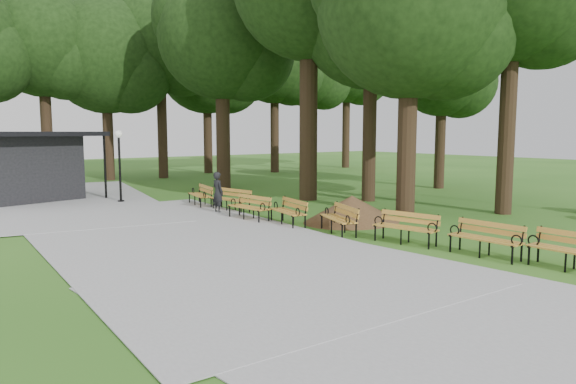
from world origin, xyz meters
TOP-DOWN VIEW (x-y plane):
  - ground at (0.00, 0.00)m, footprint 100.00×100.00m
  - path at (-4.00, 3.00)m, footprint 12.00×38.00m
  - person at (-0.62, 6.81)m, footprint 0.40×0.59m
  - kiosk at (-5.75, 15.00)m, footprint 5.81×5.34m
  - lamp_post at (-2.60, 11.92)m, footprint 0.32×0.32m
  - dirt_mound at (2.09, 2.32)m, footprint 2.97×2.97m
  - bench_0 at (1.59, -5.17)m, footprint 0.68×1.91m
  - bench_1 at (1.23, -3.28)m, footprint 0.73×1.93m
  - bench_2 at (0.84, -1.10)m, footprint 1.02×1.99m
  - bench_3 at (0.36, 1.11)m, footprint 1.24×2.00m
  - bench_4 at (-0.03, 3.17)m, footprint 0.97×1.98m
  - bench_5 at (-0.54, 4.76)m, footprint 0.84×1.96m
  - bench_6 at (0.02, 6.94)m, footprint 0.99×1.99m
  - bench_7 at (-0.29, 8.95)m, footprint 0.97×1.98m
  - lawn_tree_0 at (4.70, 2.20)m, footprint 6.73×6.73m
  - lawn_tree_1 at (6.48, 5.83)m, footprint 6.39×6.39m
  - lawn_tree_4 at (3.92, 14.31)m, footprint 6.78×6.78m
  - lawn_tree_5 at (13.36, 7.21)m, footprint 5.12×5.12m
  - tree_backdrop at (6.64, 23.07)m, footprint 35.21×9.61m

SIDE VIEW (x-z plane):
  - ground at x=0.00m, z-range 0.00..0.00m
  - path at x=-4.00m, z-range 0.00..0.06m
  - bench_0 at x=1.59m, z-range 0.00..0.88m
  - bench_1 at x=1.23m, z-range 0.00..0.88m
  - bench_2 at x=0.84m, z-range 0.00..0.88m
  - bench_3 at x=0.36m, z-range 0.00..0.88m
  - bench_4 at x=-0.03m, z-range 0.00..0.88m
  - bench_5 at x=-0.54m, z-range 0.00..0.88m
  - bench_6 at x=0.02m, z-range 0.00..0.88m
  - bench_7 at x=-0.29m, z-range 0.00..0.88m
  - dirt_mound at x=2.09m, z-range 0.00..0.91m
  - person at x=-0.62m, z-range 0.00..1.57m
  - kiosk at x=-5.75m, z-range 0.00..3.09m
  - lamp_post at x=-2.60m, z-range 0.69..3.83m
  - lawn_tree_5 at x=13.36m, z-range 1.90..10.92m
  - lawn_tree_0 at x=4.70m, z-range 2.08..13.05m
  - lawn_tree_1 at x=6.48m, z-range 2.41..13.71m
  - lawn_tree_4 at x=3.92m, z-range 2.33..13.90m
  - tree_backdrop at x=6.64m, z-range 0.00..16.52m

